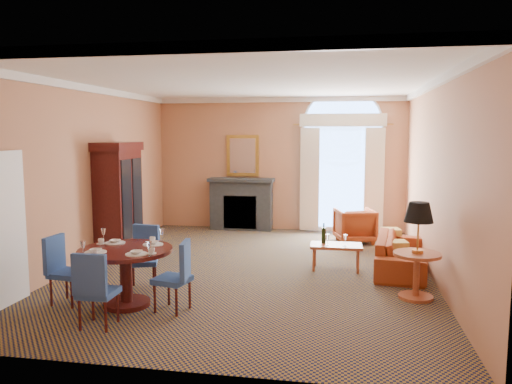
% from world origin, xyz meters
% --- Properties ---
extents(ground, '(7.50, 7.50, 0.00)m').
position_xyz_m(ground, '(0.00, 0.00, 0.00)').
color(ground, '#121739').
rests_on(ground, ground).
extents(room_envelope, '(6.04, 7.52, 3.45)m').
position_xyz_m(room_envelope, '(-0.03, 0.67, 2.51)').
color(room_envelope, tan).
rests_on(room_envelope, ground).
extents(armoire, '(0.63, 1.11, 2.18)m').
position_xyz_m(armoire, '(-2.72, 0.64, 1.05)').
color(armoire, '#370E0C').
rests_on(armoire, ground).
extents(dining_table, '(1.27, 1.27, 1.00)m').
position_xyz_m(dining_table, '(-1.35, -2.05, 0.59)').
color(dining_table, '#370E0C').
rests_on(dining_table, ground).
extents(dining_chair_north, '(0.53, 0.53, 0.95)m').
position_xyz_m(dining_chair_north, '(-1.43, -1.21, 0.54)').
color(dining_chair_north, '#264A96').
rests_on(dining_chair_north, ground).
extents(dining_chair_south, '(0.43, 0.45, 0.95)m').
position_xyz_m(dining_chair_south, '(-1.37, -2.89, 0.54)').
color(dining_chair_south, '#264A96').
rests_on(dining_chair_south, ground).
extents(dining_chair_east, '(0.51, 0.51, 0.95)m').
position_xyz_m(dining_chair_east, '(-0.57, -2.14, 0.54)').
color(dining_chair_east, '#264A96').
rests_on(dining_chair_east, ground).
extents(dining_chair_west, '(0.47, 0.47, 0.95)m').
position_xyz_m(dining_chair_west, '(-2.27, -2.11, 0.54)').
color(dining_chair_west, '#264A96').
rests_on(dining_chair_west, ground).
extents(sofa, '(1.03, 2.12, 0.59)m').
position_xyz_m(sofa, '(2.55, 0.44, 0.30)').
color(sofa, '#9F401C').
rests_on(sofa, ground).
extents(armchair, '(0.97, 0.98, 0.73)m').
position_xyz_m(armchair, '(1.80, 2.55, 0.37)').
color(armchair, '#9F401C').
rests_on(armchair, ground).
extents(coffee_table, '(0.89, 0.51, 0.80)m').
position_xyz_m(coffee_table, '(1.43, 0.27, 0.42)').
color(coffee_table, '#B05635').
rests_on(coffee_table, ground).
extents(side_table, '(0.67, 0.67, 1.36)m').
position_xyz_m(side_table, '(2.60, -1.05, 0.87)').
color(side_table, '#B05635').
rests_on(side_table, ground).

